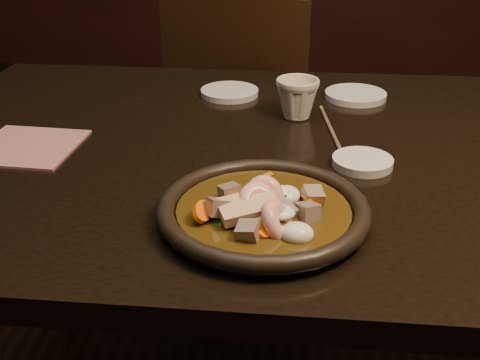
# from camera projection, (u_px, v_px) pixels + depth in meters

# --- Properties ---
(table) EXTENTS (1.60, 0.90, 0.75)m
(table) POSITION_uv_depth(u_px,v_px,m) (347.00, 188.00, 1.06)
(table) COLOR black
(table) RESTS_ON floor
(chair) EXTENTS (0.57, 0.57, 0.92)m
(chair) POSITION_uv_depth(u_px,v_px,m) (254.00, 136.00, 1.73)
(chair) COLOR black
(chair) RESTS_ON floor
(plate) EXTENTS (0.29, 0.29, 0.03)m
(plate) POSITION_uv_depth(u_px,v_px,m) (263.00, 211.00, 0.80)
(plate) COLOR black
(plate) RESTS_ON table
(stirfry) EXTENTS (0.19, 0.19, 0.06)m
(stirfry) POSITION_uv_depth(u_px,v_px,m) (266.00, 210.00, 0.79)
(stirfry) COLOR #3B280A
(stirfry) RESTS_ON plate
(soy_dish) EXTENTS (0.10, 0.10, 0.01)m
(soy_dish) POSITION_uv_depth(u_px,v_px,m) (363.00, 162.00, 0.96)
(soy_dish) COLOR silver
(soy_dish) RESTS_ON table
(saucer_left) EXTENTS (0.12, 0.12, 0.01)m
(saucer_left) POSITION_uv_depth(u_px,v_px,m) (230.00, 92.00, 1.28)
(saucer_left) COLOR silver
(saucer_left) RESTS_ON table
(saucer_right) EXTENTS (0.13, 0.13, 0.01)m
(saucer_right) POSITION_uv_depth(u_px,v_px,m) (356.00, 95.00, 1.26)
(saucer_right) COLOR silver
(saucer_right) RESTS_ON table
(tea_cup) EXTENTS (0.11, 0.10, 0.08)m
(tea_cup) POSITION_uv_depth(u_px,v_px,m) (297.00, 97.00, 1.14)
(tea_cup) COLOR beige
(tea_cup) RESTS_ON table
(chopsticks) EXTENTS (0.04, 0.23, 0.01)m
(chopsticks) POSITION_uv_depth(u_px,v_px,m) (331.00, 129.00, 1.10)
(chopsticks) COLOR tan
(chopsticks) RESTS_ON table
(napkin) EXTENTS (0.17, 0.17, 0.00)m
(napkin) POSITION_uv_depth(u_px,v_px,m) (28.00, 147.00, 1.03)
(napkin) COLOR #A66766
(napkin) RESTS_ON table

